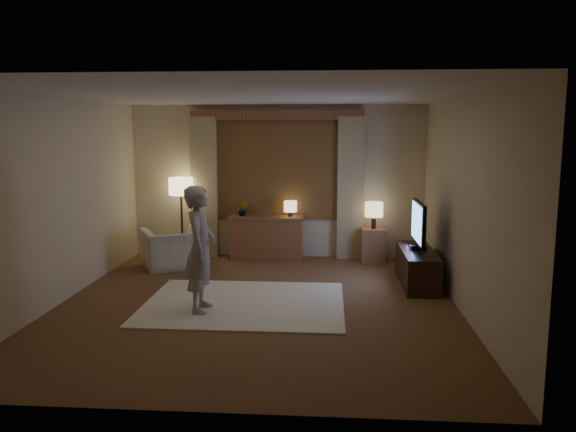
# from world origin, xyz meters

# --- Properties ---
(room) EXTENTS (5.04, 5.54, 2.64)m
(room) POSITION_xyz_m (0.00, 0.50, 1.33)
(room) COLOR brown
(room) RESTS_ON ground
(rug) EXTENTS (2.50, 2.00, 0.02)m
(rug) POSITION_xyz_m (-0.17, -0.00, 0.01)
(rug) COLOR beige
(rug) RESTS_ON floor
(sideboard) EXTENTS (1.20, 0.40, 0.70)m
(sideboard) POSITION_xyz_m (-0.16, 2.50, 0.35)
(sideboard) COLOR brown
(sideboard) RESTS_ON floor
(picture_frame) EXTENTS (0.16, 0.02, 0.20)m
(picture_frame) POSITION_xyz_m (-0.16, 2.50, 0.80)
(picture_frame) COLOR brown
(picture_frame) RESTS_ON sideboard
(plant) EXTENTS (0.17, 0.13, 0.30)m
(plant) POSITION_xyz_m (-0.56, 2.50, 0.85)
(plant) COLOR #999999
(plant) RESTS_ON sideboard
(table_lamp_sideboard) EXTENTS (0.22, 0.22, 0.30)m
(table_lamp_sideboard) POSITION_xyz_m (0.24, 2.50, 0.90)
(table_lamp_sideboard) COLOR black
(table_lamp_sideboard) RESTS_ON sideboard
(floor_lamp) EXTENTS (0.40, 0.40, 1.38)m
(floor_lamp) POSITION_xyz_m (-1.61, 2.47, 1.16)
(floor_lamp) COLOR black
(floor_lamp) RESTS_ON floor
(armchair) EXTENTS (1.24, 1.19, 0.62)m
(armchair) POSITION_xyz_m (-1.56, 1.80, 0.31)
(armchair) COLOR beige
(armchair) RESTS_ON floor
(side_table) EXTENTS (0.40, 0.40, 0.56)m
(side_table) POSITION_xyz_m (1.63, 2.45, 0.28)
(side_table) COLOR brown
(side_table) RESTS_ON floor
(table_lamp_side) EXTENTS (0.30, 0.30, 0.44)m
(table_lamp_side) POSITION_xyz_m (1.63, 2.45, 0.87)
(table_lamp_side) COLOR black
(table_lamp_side) RESTS_ON side_table
(tv_stand) EXTENTS (0.45, 1.40, 0.50)m
(tv_stand) POSITION_xyz_m (2.15, 1.09, 0.25)
(tv_stand) COLOR black
(tv_stand) RESTS_ON floor
(tv) EXTENTS (0.23, 0.95, 0.68)m
(tv) POSITION_xyz_m (2.15, 1.09, 0.88)
(tv) COLOR black
(tv) RESTS_ON tv_stand
(person) EXTENTS (0.38, 0.56, 1.52)m
(person) POSITION_xyz_m (-0.64, -0.33, 0.78)
(person) COLOR #A39F97
(person) RESTS_ON rug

